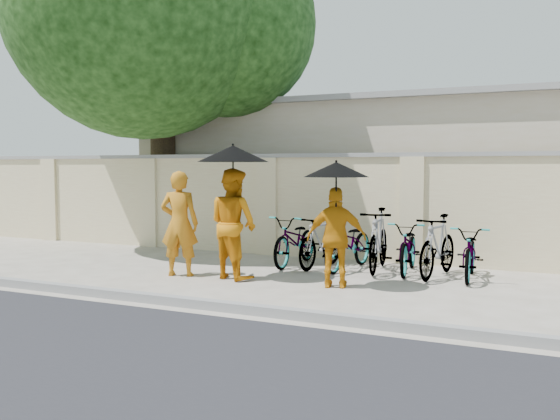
% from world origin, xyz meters
% --- Properties ---
extents(ground, '(80.00, 80.00, 0.00)m').
position_xyz_m(ground, '(0.00, 0.00, 0.00)').
color(ground, '#B0A79A').
extents(kerb, '(40.00, 0.16, 0.12)m').
position_xyz_m(kerb, '(0.00, -1.70, 0.06)').
color(kerb, gray).
rests_on(kerb, ground).
extents(compound_wall, '(20.00, 0.30, 2.00)m').
position_xyz_m(compound_wall, '(1.00, 3.20, 1.00)').
color(compound_wall, beige).
rests_on(compound_wall, ground).
extents(building_behind, '(14.00, 6.00, 3.20)m').
position_xyz_m(building_behind, '(2.00, 7.00, 1.60)').
color(building_behind, '#BEB3A1').
rests_on(building_behind, ground).
extents(shade_tree, '(6.70, 6.20, 8.20)m').
position_xyz_m(shade_tree, '(-3.66, 2.97, 5.10)').
color(shade_tree, brown).
rests_on(shade_tree, ground).
extents(monk_left, '(0.73, 0.59, 1.75)m').
position_xyz_m(monk_left, '(-1.20, 0.19, 0.87)').
color(monk_left, '#B76F14').
rests_on(monk_left, ground).
extents(monk_center, '(1.05, 0.94, 1.79)m').
position_xyz_m(monk_center, '(-0.27, 0.36, 0.89)').
color(monk_center, '#C7710A').
rests_on(monk_center, ground).
extents(parasol_center, '(1.15, 1.15, 1.14)m').
position_xyz_m(parasol_center, '(-0.22, 0.28, 2.02)').
color(parasol_center, black).
rests_on(parasol_center, ground).
extents(monk_right, '(0.95, 0.60, 1.51)m').
position_xyz_m(monk_right, '(1.51, 0.35, 0.76)').
color(monk_right, '#C2750B').
rests_on(monk_right, ground).
extents(parasol_right, '(0.97, 0.97, 1.03)m').
position_xyz_m(parasol_right, '(1.53, 0.27, 1.77)').
color(parasol_right, black).
rests_on(parasol_right, ground).
extents(bike_0, '(0.64, 1.78, 0.93)m').
position_xyz_m(bike_0, '(0.10, 2.01, 0.47)').
color(bike_0, gray).
rests_on(bike_0, ground).
extents(bike_1, '(0.62, 1.63, 0.96)m').
position_xyz_m(bike_1, '(0.62, 1.95, 0.48)').
color(bike_1, gray).
rests_on(bike_1, ground).
extents(bike_2, '(0.79, 1.83, 0.94)m').
position_xyz_m(bike_2, '(1.15, 1.99, 0.47)').
color(bike_2, gray).
rests_on(bike_2, ground).
extents(bike_3, '(0.76, 1.88, 1.10)m').
position_xyz_m(bike_3, '(1.67, 2.03, 0.55)').
color(bike_3, gray).
rests_on(bike_3, ground).
extents(bike_4, '(0.79, 1.76, 0.89)m').
position_xyz_m(bike_4, '(2.19, 2.08, 0.45)').
color(bike_4, gray).
rests_on(bike_4, ground).
extents(bike_5, '(0.69, 1.76, 1.03)m').
position_xyz_m(bike_5, '(2.71, 1.89, 0.52)').
color(bike_5, gray).
rests_on(bike_5, ground).
extents(bike_6, '(0.73, 1.72, 0.88)m').
position_xyz_m(bike_6, '(3.24, 1.92, 0.44)').
color(bike_6, gray).
rests_on(bike_6, ground).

